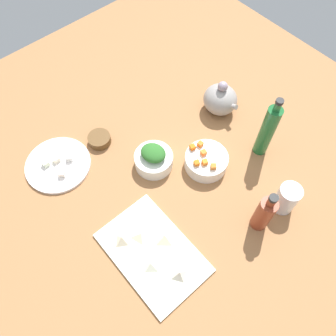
% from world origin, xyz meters
% --- Properties ---
extents(tabletop, '(1.90, 1.90, 0.03)m').
position_xyz_m(tabletop, '(0.00, 0.00, 0.01)').
color(tabletop, '#99663D').
rests_on(tabletop, ground).
extents(cutting_board, '(0.35, 0.23, 0.01)m').
position_xyz_m(cutting_board, '(0.18, -0.23, 0.03)').
color(cutting_board, silver).
rests_on(cutting_board, tabletop).
extents(plate_tofu, '(0.24, 0.24, 0.01)m').
position_xyz_m(plate_tofu, '(-0.30, -0.28, 0.04)').
color(plate_tofu, white).
rests_on(plate_tofu, tabletop).
extents(bowl_greens, '(0.14, 0.14, 0.06)m').
position_xyz_m(bowl_greens, '(-0.07, -0.01, 0.06)').
color(bowl_greens, white).
rests_on(bowl_greens, tabletop).
extents(bowl_carrots, '(0.16, 0.16, 0.06)m').
position_xyz_m(bowl_carrots, '(0.06, 0.13, 0.06)').
color(bowl_carrots, white).
rests_on(bowl_carrots, tabletop).
extents(bowl_small_side, '(0.09, 0.09, 0.03)m').
position_xyz_m(bowl_small_side, '(-0.28, -0.10, 0.05)').
color(bowl_small_side, brown).
rests_on(bowl_small_side, tabletop).
extents(teapot, '(0.15, 0.13, 0.15)m').
position_xyz_m(teapot, '(-0.10, 0.36, 0.09)').
color(teapot, gray).
rests_on(teapot, tabletop).
extents(bottle_0, '(0.05, 0.05, 0.28)m').
position_xyz_m(bottle_0, '(0.15, 0.33, 0.15)').
color(bottle_0, '#1F612E').
rests_on(bottle_0, tabletop).
extents(bottle_1, '(0.06, 0.06, 0.20)m').
position_xyz_m(bottle_1, '(0.34, 0.11, 0.11)').
color(bottle_1, maroon).
rests_on(bottle_1, tabletop).
extents(drinking_glass_0, '(0.07, 0.07, 0.12)m').
position_xyz_m(drinking_glass_0, '(0.35, 0.22, 0.09)').
color(drinking_glass_0, white).
rests_on(drinking_glass_0, tabletop).
extents(carrot_cube_0, '(0.02, 0.02, 0.02)m').
position_xyz_m(carrot_cube_0, '(0.04, 0.13, 0.10)').
color(carrot_cube_0, orange).
rests_on(carrot_cube_0, bowl_carrots).
extents(carrot_cube_1, '(0.02, 0.02, 0.02)m').
position_xyz_m(carrot_cube_1, '(0.01, 0.15, 0.10)').
color(carrot_cube_1, orange).
rests_on(carrot_cube_1, bowl_carrots).
extents(carrot_cube_2, '(0.03, 0.03, 0.02)m').
position_xyz_m(carrot_cube_2, '(0.11, 0.12, 0.10)').
color(carrot_cube_2, orange).
rests_on(carrot_cube_2, bowl_carrots).
extents(carrot_cube_3, '(0.02, 0.02, 0.02)m').
position_xyz_m(carrot_cube_3, '(0.00, 0.12, 0.10)').
color(carrot_cube_3, orange).
rests_on(carrot_cube_3, bowl_carrots).
extents(carrot_cube_4, '(0.02, 0.02, 0.02)m').
position_xyz_m(carrot_cube_4, '(0.07, 0.11, 0.10)').
color(carrot_cube_4, orange).
rests_on(carrot_cube_4, bowl_carrots).
extents(carrot_cube_5, '(0.02, 0.02, 0.02)m').
position_xyz_m(carrot_cube_5, '(0.06, 0.08, 0.10)').
color(carrot_cube_5, orange).
rests_on(carrot_cube_5, bowl_carrots).
extents(chopped_greens_mound, '(0.11, 0.10, 0.04)m').
position_xyz_m(chopped_greens_mound, '(-0.07, -0.01, 0.11)').
color(chopped_greens_mound, '#2C6726').
rests_on(chopped_greens_mound, bowl_greens).
extents(tofu_cube_0, '(0.03, 0.03, 0.02)m').
position_xyz_m(tofu_cube_0, '(-0.28, -0.23, 0.05)').
color(tofu_cube_0, silver).
rests_on(tofu_cube_0, plate_tofu).
extents(tofu_cube_1, '(0.02, 0.02, 0.02)m').
position_xyz_m(tofu_cube_1, '(-0.31, -0.27, 0.05)').
color(tofu_cube_1, '#F5E9C9').
rests_on(tofu_cube_1, plate_tofu).
extents(tofu_cube_2, '(0.02, 0.02, 0.02)m').
position_xyz_m(tofu_cube_2, '(-0.32, -0.31, 0.05)').
color(tofu_cube_2, '#E6F0CA').
rests_on(tofu_cube_2, plate_tofu).
extents(tofu_cube_3, '(0.03, 0.03, 0.02)m').
position_xyz_m(tofu_cube_3, '(-0.24, -0.29, 0.05)').
color(tofu_cube_3, white).
rests_on(tofu_cube_3, plate_tofu).
extents(dumpling_0, '(0.05, 0.05, 0.03)m').
position_xyz_m(dumpling_0, '(0.29, -0.21, 0.06)').
color(dumpling_0, beige).
rests_on(dumpling_0, cutting_board).
extents(dumpling_1, '(0.07, 0.07, 0.02)m').
position_xyz_m(dumpling_1, '(0.12, -0.22, 0.05)').
color(dumpling_1, beige).
rests_on(dumpling_1, cutting_board).
extents(dumpling_2, '(0.05, 0.06, 0.02)m').
position_xyz_m(dumpling_2, '(0.17, -0.17, 0.05)').
color(dumpling_2, beige).
rests_on(dumpling_2, cutting_board).
extents(dumpling_3, '(0.05, 0.05, 0.03)m').
position_xyz_m(dumpling_3, '(0.09, -0.27, 0.05)').
color(dumpling_3, beige).
rests_on(dumpling_3, cutting_board).
extents(dumpling_4, '(0.05, 0.05, 0.02)m').
position_xyz_m(dumpling_4, '(0.21, -0.26, 0.05)').
color(dumpling_4, beige).
rests_on(dumpling_4, cutting_board).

